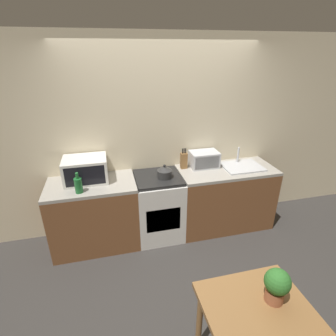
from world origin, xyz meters
name	(u,v)px	position (x,y,z in m)	size (l,w,h in m)	color
ground_plane	(185,275)	(0.00, 0.00, 0.00)	(16.00, 16.00, 0.00)	#33302D
wall_back	(162,138)	(0.00, 1.17, 1.30)	(10.00, 0.06, 2.60)	beige
counter_left_run	(95,214)	(-0.97, 0.83, 0.45)	(1.07, 0.62, 0.90)	brown
counter_right_run	(224,197)	(0.84, 0.83, 0.45)	(1.33, 0.62, 0.90)	brown
stove_range	(159,206)	(-0.13, 0.82, 0.45)	(0.61, 0.62, 0.90)	silver
kettle	(165,172)	(-0.05, 0.77, 0.97)	(0.19, 0.19, 0.18)	#2D2D2D
microwave	(86,170)	(-1.01, 0.92, 1.05)	(0.52, 0.38, 0.30)	silver
bottle	(78,185)	(-1.08, 0.64, 1.00)	(0.09, 0.09, 0.25)	#1E662D
knife_block	(184,160)	(0.27, 1.00, 1.01)	(0.09, 0.07, 0.29)	brown
toaster_oven	(204,159)	(0.56, 0.98, 1.01)	(0.39, 0.27, 0.22)	silver
sink_basin	(242,166)	(1.06, 0.83, 0.91)	(0.53, 0.42, 0.24)	silver
dining_table	(258,321)	(0.20, -1.08, 0.62)	(0.76, 0.70, 0.73)	brown
potted_plant	(277,285)	(0.34, -1.03, 0.88)	(0.18, 0.18, 0.28)	#9E5B3D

